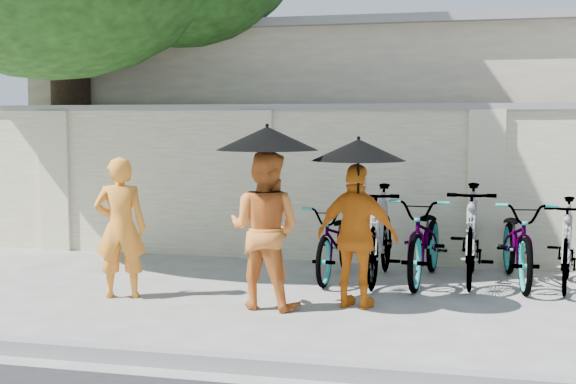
# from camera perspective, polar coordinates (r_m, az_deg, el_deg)

# --- Properties ---
(ground) EXTENTS (80.00, 80.00, 0.00)m
(ground) POSITION_cam_1_polar(r_m,az_deg,el_deg) (7.77, -1.42, -8.77)
(ground) COLOR #A7A6A4
(kerb) EXTENTS (40.00, 0.16, 0.12)m
(kerb) POSITION_cam_1_polar(r_m,az_deg,el_deg) (6.19, -5.69, -11.86)
(kerb) COLOR gray
(kerb) RESTS_ON ground
(compound_wall) EXTENTS (20.00, 0.30, 2.00)m
(compound_wall) POSITION_cam_1_polar(r_m,az_deg,el_deg) (10.55, 8.46, 0.36)
(compound_wall) COLOR #F1EABC
(compound_wall) RESTS_ON ground
(building_behind) EXTENTS (14.00, 6.00, 3.20)m
(building_behind) POSITION_cam_1_polar(r_m,az_deg,el_deg) (14.27, 13.98, 3.90)
(building_behind) COLOR beige
(building_behind) RESTS_ON ground
(monk_left) EXTENTS (0.62, 0.50, 1.49)m
(monk_left) POSITION_cam_1_polar(r_m,az_deg,el_deg) (8.60, -11.83, -2.49)
(monk_left) COLOR orange
(monk_left) RESTS_ON ground
(monk_center) EXTENTS (0.85, 0.71, 1.57)m
(monk_center) POSITION_cam_1_polar(r_m,az_deg,el_deg) (7.96, -1.67, -2.69)
(monk_center) COLOR orange
(monk_center) RESTS_ON ground
(parasol_center) EXTENTS (1.00, 1.00, 0.92)m
(parasol_center) POSITION_cam_1_polar(r_m,az_deg,el_deg) (7.80, -1.49, 3.83)
(parasol_center) COLOR black
(parasol_center) RESTS_ON ground
(monk_right) EXTENTS (0.90, 0.53, 1.44)m
(monk_right) POSITION_cam_1_polar(r_m,az_deg,el_deg) (7.98, 4.94, -3.15)
(monk_right) COLOR orange
(monk_right) RESTS_ON ground
(parasol_right) EXTENTS (0.92, 0.92, 0.87)m
(parasol_right) POSITION_cam_1_polar(r_m,az_deg,el_deg) (7.82, 5.04, 3.00)
(parasol_right) COLOR black
(parasol_right) RESTS_ON ground
(bike_0) EXTENTS (0.67, 1.72, 0.89)m
(bike_0) POSITION_cam_1_polar(r_m,az_deg,el_deg) (9.48, 3.48, -3.50)
(bike_0) COLOR gray
(bike_0) RESTS_ON ground
(bike_1) EXTENTS (0.54, 1.87, 1.12)m
(bike_1) POSITION_cam_1_polar(r_m,az_deg,el_deg) (9.32, 6.55, -2.96)
(bike_1) COLOR gray
(bike_1) RESTS_ON ground
(bike_2) EXTENTS (0.81, 1.96, 1.00)m
(bike_2) POSITION_cam_1_polar(r_m,az_deg,el_deg) (9.39, 9.76, -3.31)
(bike_2) COLOR gray
(bike_2) RESTS_ON ground
(bike_3) EXTENTS (0.55, 1.89, 1.13)m
(bike_3) POSITION_cam_1_polar(r_m,az_deg,el_deg) (9.44, 12.94, -2.92)
(bike_3) COLOR gray
(bike_3) RESTS_ON ground
(bike_4) EXTENTS (0.86, 1.93, 0.98)m
(bike_4) POSITION_cam_1_polar(r_m,az_deg,el_deg) (9.49, 16.07, -3.42)
(bike_4) COLOR gray
(bike_4) RESTS_ON ground
(bike_5) EXTENTS (0.67, 1.71, 1.00)m
(bike_5) POSITION_cam_1_polar(r_m,az_deg,el_deg) (9.43, 19.24, -3.49)
(bike_5) COLOR gray
(bike_5) RESTS_ON ground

